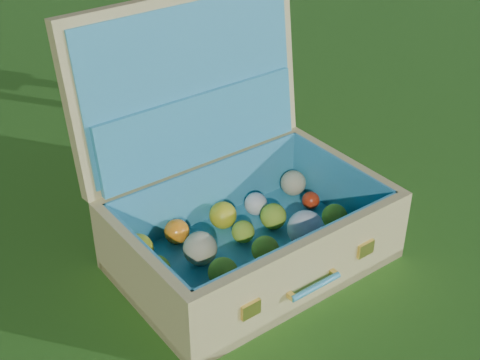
% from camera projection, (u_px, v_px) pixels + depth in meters
% --- Properties ---
extents(ground, '(60.00, 60.00, 0.00)m').
position_uv_depth(ground, '(194.00, 288.00, 1.56)').
color(ground, '#215114').
rests_on(ground, ground).
extents(suitcase, '(0.74, 0.67, 0.60)m').
position_uv_depth(suitcase, '(231.00, 189.00, 1.60)').
color(suitcase, tan).
rests_on(suitcase, ground).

